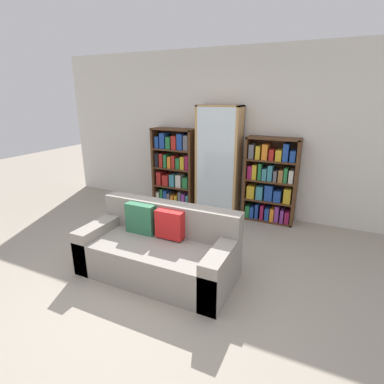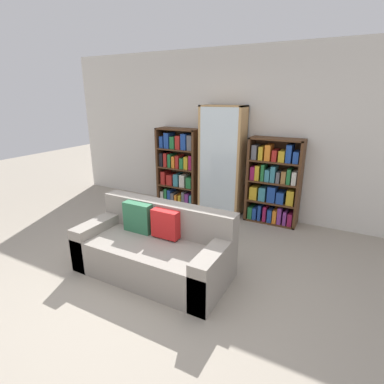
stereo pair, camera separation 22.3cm
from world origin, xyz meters
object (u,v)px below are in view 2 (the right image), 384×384
(couch, at_px, (155,250))
(display_cabinet, at_px, (222,162))
(wine_bottle, at_px, (227,229))
(bookshelf_left, at_px, (179,168))
(bookshelf_right, at_px, (273,183))

(couch, distance_m, display_cabinet, 2.16)
(display_cabinet, bearing_deg, wine_bottle, -62.35)
(bookshelf_left, height_order, wine_bottle, bookshelf_left)
(bookshelf_left, distance_m, bookshelf_right, 1.73)
(bookshelf_right, relative_size, wine_bottle, 3.46)
(bookshelf_left, xyz_separation_m, wine_bottle, (1.35, -0.95, -0.53))
(display_cabinet, bearing_deg, bookshelf_right, 1.09)
(display_cabinet, distance_m, wine_bottle, 1.29)
(couch, height_order, wine_bottle, couch)
(display_cabinet, relative_size, bookshelf_right, 1.34)
(couch, xyz_separation_m, bookshelf_right, (0.82, 2.09, 0.37))
(couch, xyz_separation_m, bookshelf_left, (-0.91, 2.09, 0.41))
(bookshelf_right, xyz_separation_m, wine_bottle, (-0.39, -0.95, -0.49))
(bookshelf_left, relative_size, wine_bottle, 3.61)
(bookshelf_right, bearing_deg, bookshelf_left, 180.00)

